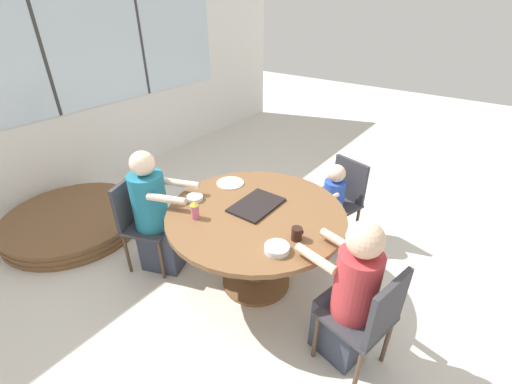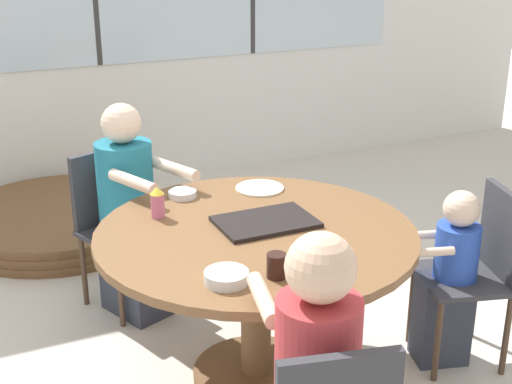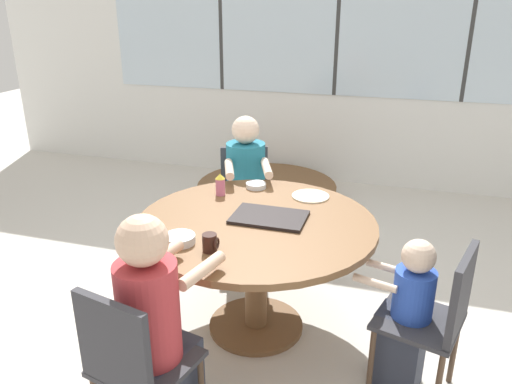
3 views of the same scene
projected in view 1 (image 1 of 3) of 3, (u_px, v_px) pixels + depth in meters
name	position (u px, v px, depth m)	size (l,w,h in m)	color
ground_plane	(256.00, 281.00, 3.09)	(16.00, 16.00, 0.00)	beige
wall_back_with_windows	(49.00, 78.00, 3.89)	(8.40, 0.08, 2.80)	silver
dining_table	(256.00, 226.00, 2.79)	(1.43, 1.43, 0.75)	brown
chair_for_woman_green_shirt	(139.00, 217.00, 3.07)	(0.52, 0.52, 0.87)	#333338
chair_for_man_blue_shirt	(370.00, 316.00, 2.12)	(0.48, 0.48, 0.87)	#333338
chair_for_toddler	(342.00, 195.00, 3.41)	(0.49, 0.49, 0.87)	#333338
person_woman_green_shirt	(155.00, 218.00, 3.03)	(0.48, 0.61, 1.17)	#333847
person_man_blue_shirt	(349.00, 299.00, 2.22)	(0.38, 0.55, 1.15)	#333847
person_toddler	(330.00, 209.00, 3.38)	(0.41, 0.30, 0.88)	#333847
food_tray_dark	(256.00, 205.00, 2.78)	(0.44, 0.30, 0.02)	black
coffee_mug	(297.00, 233.00, 2.39)	(0.08, 0.08, 0.10)	black
sippy_cup	(195.00, 210.00, 2.60)	(0.07, 0.07, 0.15)	#CC668C
bowl_white_shallow	(195.00, 198.00, 2.86)	(0.14, 0.14, 0.03)	silver
bowl_cereal	(277.00, 249.00, 2.29)	(0.17, 0.17, 0.05)	silver
plate_tortillas	(230.00, 183.00, 3.12)	(0.25, 0.25, 0.01)	beige
folded_table_stack	(74.00, 221.00, 3.76)	(1.44, 1.44, 0.18)	brown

